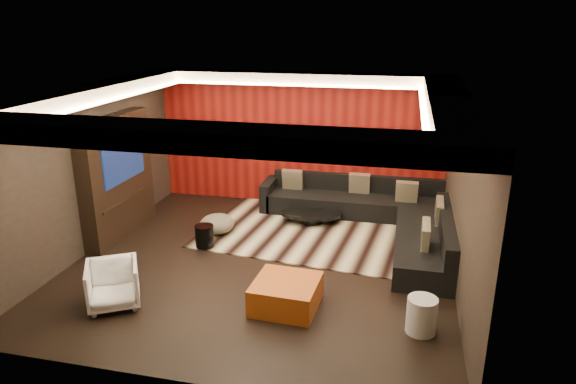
% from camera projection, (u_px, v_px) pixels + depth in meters
% --- Properties ---
extents(floor, '(6.00, 6.00, 0.02)m').
position_uv_depth(floor, '(262.00, 263.00, 8.40)').
color(floor, black).
rests_on(floor, ground).
extents(ceiling, '(6.00, 6.00, 0.02)m').
position_uv_depth(ceiling, '(259.00, 89.00, 7.50)').
color(ceiling, silver).
rests_on(ceiling, ground).
extents(wall_back, '(6.00, 0.02, 2.80)m').
position_uv_depth(wall_back, '(300.00, 139.00, 10.73)').
color(wall_back, black).
rests_on(wall_back, ground).
extents(wall_left, '(0.02, 6.00, 2.80)m').
position_uv_depth(wall_left, '(88.00, 169.00, 8.59)').
color(wall_left, black).
rests_on(wall_left, ground).
extents(wall_right, '(0.02, 6.00, 2.80)m').
position_uv_depth(wall_right, '(463.00, 196.00, 7.31)').
color(wall_right, black).
rests_on(wall_right, ground).
extents(red_feature_wall, '(5.98, 0.05, 2.78)m').
position_uv_depth(red_feature_wall, '(299.00, 140.00, 10.69)').
color(red_feature_wall, '#6B0C0A').
rests_on(red_feature_wall, ground).
extents(soffit_back, '(6.00, 0.60, 0.22)m').
position_uv_depth(soffit_back, '(297.00, 78.00, 10.03)').
color(soffit_back, silver).
rests_on(soffit_back, ground).
extents(soffit_front, '(6.00, 0.60, 0.22)m').
position_uv_depth(soffit_front, '(183.00, 137.00, 5.05)').
color(soffit_front, silver).
rests_on(soffit_front, ground).
extents(soffit_left, '(0.60, 4.80, 0.22)m').
position_uv_depth(soffit_left, '(95.00, 92.00, 8.11)').
color(soffit_left, silver).
rests_on(soffit_left, ground).
extents(soffit_right, '(0.60, 4.80, 0.22)m').
position_uv_depth(soffit_right, '(450.00, 104.00, 6.96)').
color(soffit_right, silver).
rests_on(soffit_right, ground).
extents(cove_back, '(4.80, 0.08, 0.04)m').
position_uv_depth(cove_back, '(293.00, 85.00, 9.75)').
color(cove_back, '#FFD899').
rests_on(cove_back, ground).
extents(cove_front, '(4.80, 0.08, 0.04)m').
position_uv_depth(cove_front, '(197.00, 138.00, 5.39)').
color(cove_front, '#FFD899').
rests_on(cove_front, ground).
extents(cove_left, '(0.08, 4.80, 0.04)m').
position_uv_depth(cove_left, '(115.00, 99.00, 8.07)').
color(cove_left, '#FFD899').
rests_on(cove_left, ground).
extents(cove_right, '(0.08, 4.80, 0.04)m').
position_uv_depth(cove_right, '(424.00, 110.00, 7.07)').
color(cove_right, '#FFD899').
rests_on(cove_right, ground).
extents(tv_surround, '(0.30, 2.00, 2.20)m').
position_uv_depth(tv_surround, '(117.00, 177.00, 9.21)').
color(tv_surround, black).
rests_on(tv_surround, ground).
extents(tv_screen, '(0.04, 1.30, 0.80)m').
position_uv_depth(tv_screen, '(123.00, 158.00, 9.06)').
color(tv_screen, black).
rests_on(tv_screen, ground).
extents(tv_shelf, '(0.04, 1.60, 0.04)m').
position_uv_depth(tv_shelf, '(128.00, 198.00, 9.30)').
color(tv_shelf, black).
rests_on(tv_shelf, ground).
extents(rug, '(4.29, 3.41, 0.02)m').
position_uv_depth(rug, '(315.00, 230.00, 9.69)').
color(rug, beige).
rests_on(rug, floor).
extents(coffee_table, '(1.34, 1.34, 0.20)m').
position_uv_depth(coffee_table, '(312.00, 217.00, 10.01)').
color(coffee_table, black).
rests_on(coffee_table, rug).
extents(drum_stool, '(0.34, 0.34, 0.39)m').
position_uv_depth(drum_stool, '(205.00, 236.00, 8.91)').
color(drum_stool, black).
rests_on(drum_stool, rug).
extents(striped_pouf, '(0.68, 0.68, 0.35)m').
position_uv_depth(striped_pouf, '(217.00, 224.00, 9.49)').
color(striped_pouf, '#B6A88D').
rests_on(striped_pouf, rug).
extents(white_side_table, '(0.44, 0.44, 0.48)m').
position_uv_depth(white_side_table, '(422.00, 315.00, 6.47)').
color(white_side_table, silver).
rests_on(white_side_table, floor).
extents(orange_ottoman, '(0.91, 0.91, 0.39)m').
position_uv_depth(orange_ottoman, '(286.00, 294.00, 7.07)').
color(orange_ottoman, '#A64615').
rests_on(orange_ottoman, floor).
extents(armchair, '(0.93, 0.94, 0.63)m').
position_uv_depth(armchair, '(113.00, 285.00, 7.06)').
color(armchair, white).
rests_on(armchair, floor).
extents(sectional_sofa, '(3.65, 3.50, 0.75)m').
position_uv_depth(sectional_sofa, '(377.00, 216.00, 9.67)').
color(sectional_sofa, black).
rests_on(sectional_sofa, floor).
extents(throw_pillows, '(3.15, 2.78, 0.50)m').
position_uv_depth(throw_pillows, '(380.00, 198.00, 9.56)').
color(throw_pillows, tan).
rests_on(throw_pillows, sectional_sofa).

